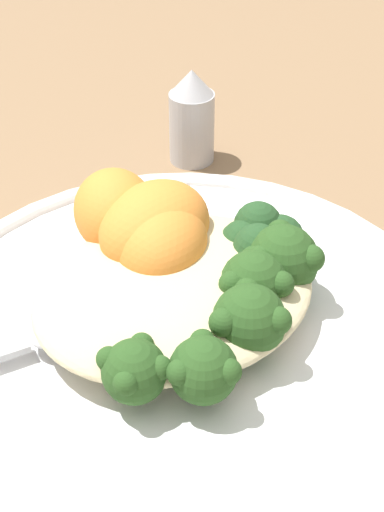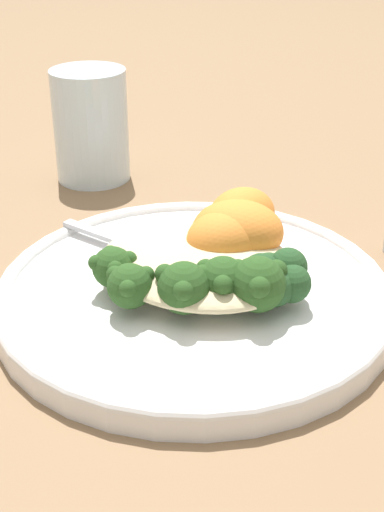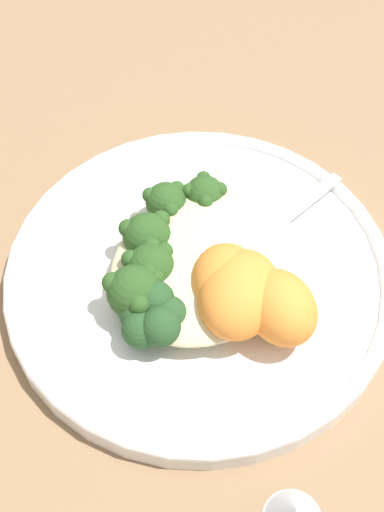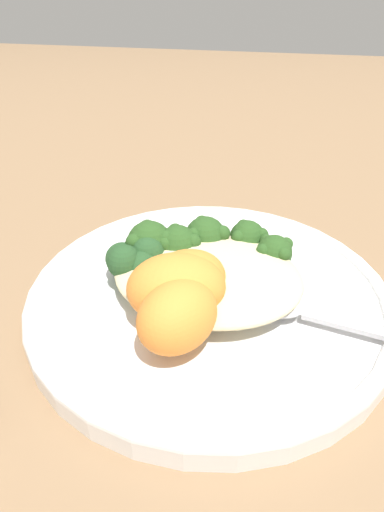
{
  "view_description": "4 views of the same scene",
  "coord_description": "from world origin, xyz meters",
  "views": [
    {
      "loc": [
        -0.14,
        -0.22,
        0.28
      ],
      "look_at": [
        0.01,
        0.03,
        0.05
      ],
      "focal_mm": 50.0,
      "sensor_mm": 36.0,
      "label": 1
    },
    {
      "loc": [
        0.24,
        -0.37,
        0.29
      ],
      "look_at": [
        0.0,
        0.01,
        0.05
      ],
      "focal_mm": 50.0,
      "sensor_mm": 36.0,
      "label": 2
    },
    {
      "loc": [
        0.23,
        0.22,
        0.46
      ],
      "look_at": [
        0.01,
        0.02,
        0.04
      ],
      "focal_mm": 50.0,
      "sensor_mm": 36.0,
      "label": 3
    },
    {
      "loc": [
        -0.07,
        0.27,
        0.22
      ],
      "look_at": [
        0.01,
        0.03,
        0.05
      ],
      "focal_mm": 28.0,
      "sensor_mm": 36.0,
      "label": 4
    }
  ],
  "objects": [
    {
      "name": "plate",
      "position": [
        0.0,
        0.02,
        0.01
      ],
      "size": [
        0.3,
        0.3,
        0.02
      ],
      "color": "white",
      "rests_on": "ground_plane"
    },
    {
      "name": "sweet_potato_chunk_2",
      "position": [
        0.01,
        0.06,
        0.05
      ],
      "size": [
        0.09,
        0.08,
        0.05
      ],
      "primitive_type": "ellipsoid",
      "rotation": [
        0.0,
        0.0,
        0.43
      ],
      "color": "orange",
      "rests_on": "plate"
    },
    {
      "name": "spoon",
      "position": [
        -0.07,
        0.04,
        0.03
      ],
      "size": [
        0.11,
        0.03,
        0.01
      ],
      "rotation": [
        0.0,
        0.0,
        3.06
      ],
      "color": "#B7B7BC",
      "rests_on": "plate"
    },
    {
      "name": "sweet_potato_chunk_1",
      "position": [
        0.01,
        0.05,
        0.04
      ],
      "size": [
        0.08,
        0.08,
        0.04
      ],
      "primitive_type": "ellipsoid",
      "rotation": [
        0.0,
        0.0,
        4.12
      ],
      "color": "orange",
      "rests_on": "plate"
    },
    {
      "name": "sweet_potato_chunk_0",
      "position": [
        -0.0,
        0.09,
        0.05
      ],
      "size": [
        0.07,
        0.07,
        0.05
      ],
      "primitive_type": "ellipsoid",
      "rotation": [
        0.0,
        0.0,
        4.36
      ],
      "color": "orange",
      "rests_on": "plate"
    },
    {
      "name": "quinoa_mound",
      "position": [
        0.0,
        0.02,
        0.03
      ],
      "size": [
        0.15,
        0.13,
        0.02
      ],
      "primitive_type": "ellipsoid",
      "color": "beige",
      "rests_on": "plate"
    },
    {
      "name": "broccoli_stalk_3",
      "position": [
        0.03,
        0.0,
        0.04
      ],
      "size": [
        0.08,
        0.07,
        0.04
      ],
      "rotation": [
        0.0,
        0.0,
        5.6
      ],
      "color": "#ADC675",
      "rests_on": "plate"
    },
    {
      "name": "broccoli_stalk_0",
      "position": [
        -0.04,
        -0.01,
        0.04
      ],
      "size": [
        0.06,
        0.07,
        0.03
      ],
      "rotation": [
        0.0,
        0.0,
        4.09
      ],
      "color": "#ADC675",
      "rests_on": "plate"
    },
    {
      "name": "kale_tuft",
      "position": [
        0.06,
        0.03,
        0.04
      ],
      "size": [
        0.05,
        0.05,
        0.03
      ],
      "color": "#234723",
      "rests_on": "plate"
    },
    {
      "name": "ground_plane",
      "position": [
        0.0,
        0.0,
        0.0
      ],
      "size": [
        4.0,
        4.0,
        0.0
      ],
      "primitive_type": "plane",
      "color": "#846647"
    },
    {
      "name": "broccoli_stalk_4",
      "position": [
        0.04,
        0.01,
        0.04
      ],
      "size": [
        0.1,
        0.06,
        0.04
      ],
      "rotation": [
        0.0,
        0.0,
        5.89
      ],
      "color": "#ADC675",
      "rests_on": "plate"
    },
    {
      "name": "broccoli_stalk_2",
      "position": [
        0.01,
        -0.01,
        0.04
      ],
      "size": [
        0.06,
        0.1,
        0.04
      ],
      "rotation": [
        0.0,
        0.0,
        5.12
      ],
      "color": "#ADC675",
      "rests_on": "plate"
    },
    {
      "name": "broccoli_stalk_1",
      "position": [
        -0.02,
        -0.02,
        0.04
      ],
      "size": [
        0.04,
        0.11,
        0.03
      ],
      "rotation": [
        0.0,
        0.0,
        4.55
      ],
      "color": "#ADC675",
      "rests_on": "plate"
    }
  ]
}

